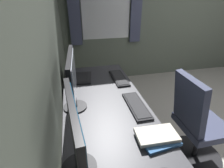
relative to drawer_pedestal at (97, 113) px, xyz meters
name	(u,v)px	position (x,y,z in m)	size (l,w,h in m)	color
wall_back	(42,42)	(-0.38, 0.41, 0.95)	(4.56, 0.10, 2.60)	slate
wall_right	(183,10)	(1.65, -2.00, 0.95)	(0.10, 5.32, 2.60)	slate
window_panel	(106,5)	(1.59, -0.44, 1.07)	(0.02, 0.86, 1.16)	white
curtain_near	(136,5)	(1.56, -0.99, 1.07)	(0.05, 0.20, 1.32)	#4C5170
curtain_far	(74,5)	(1.56, 0.11, 1.07)	(0.05, 0.20, 1.32)	#4C5170
desk	(106,113)	(-0.45, -0.03, 0.32)	(1.91, 0.73, 0.73)	#38383D
drawer_pedestal	(97,113)	(0.00, 0.00, 0.00)	(0.40, 0.51, 0.69)	#38383D
monitor_primary	(72,79)	(-0.39, 0.23, 0.65)	(0.57, 0.20, 0.47)	black
monitor_secondary	(76,134)	(-1.00, 0.24, 0.64)	(0.54, 0.20, 0.44)	black
laptop_leftmost	(77,75)	(0.18, 0.18, 0.43)	(0.35, 0.29, 0.21)	black
keyboard_main	(136,106)	(-0.50, -0.28, 0.39)	(0.42, 0.14, 0.02)	black
keyboard_spare	(119,78)	(0.07, -0.28, 0.39)	(0.42, 0.14, 0.02)	black
book_stack_near	(157,137)	(-0.90, -0.29, 0.41)	(0.21, 0.28, 0.05)	#38669E
office_chair	(196,126)	(-0.58, -0.88, 0.11)	(0.56, 0.56, 0.97)	#383D56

